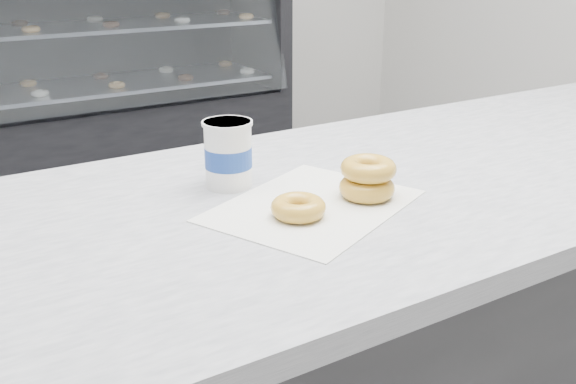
% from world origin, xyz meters
% --- Properties ---
extents(counter, '(3.06, 0.76, 0.90)m').
position_xyz_m(counter, '(0.00, -0.60, 0.45)').
color(counter, '#333335').
rests_on(counter, ground).
extents(display_case, '(2.40, 0.74, 1.25)m').
position_xyz_m(display_case, '(0.00, 2.12, 0.49)').
color(display_case, black).
rests_on(display_case, ground).
extents(wax_paper, '(0.42, 0.38, 0.00)m').
position_xyz_m(wax_paper, '(-0.25, -0.65, 0.90)').
color(wax_paper, silver).
rests_on(wax_paper, counter).
extents(donut_single, '(0.11, 0.11, 0.03)m').
position_xyz_m(donut_single, '(-0.29, -0.68, 0.92)').
color(donut_single, gold).
rests_on(donut_single, wax_paper).
extents(donut_stack, '(0.10, 0.10, 0.07)m').
position_xyz_m(donut_stack, '(-0.14, -0.67, 0.94)').
color(donut_stack, gold).
rests_on(donut_stack, wax_paper).
extents(coffee_cup, '(0.10, 0.10, 0.12)m').
position_xyz_m(coffee_cup, '(-0.32, -0.49, 0.96)').
color(coffee_cup, white).
rests_on(coffee_cup, counter).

